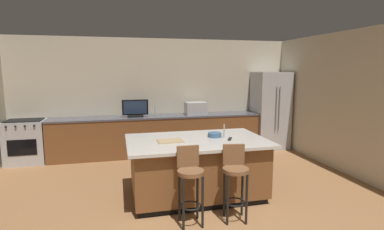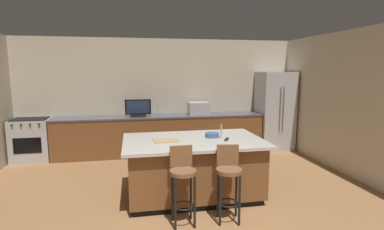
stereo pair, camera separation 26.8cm
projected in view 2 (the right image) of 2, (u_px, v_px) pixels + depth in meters
wall_back at (160, 96)px, 7.33m from camera, size 7.05×0.12×2.70m
wall_right at (354, 104)px, 5.53m from camera, size 0.12×5.42×2.70m
counter_back at (161, 135)px, 7.09m from camera, size 4.81×0.62×0.91m
kitchen_island at (193, 167)px, 4.72m from camera, size 2.13×1.35×0.91m
refrigerator at (275, 111)px, 7.51m from camera, size 0.82×0.74×1.91m
range_oven at (32, 140)px, 6.55m from camera, size 0.78×0.63×0.93m
microwave at (199, 108)px, 7.17m from camera, size 0.48×0.36×0.29m
tv_monitor at (138, 109)px, 6.84m from camera, size 0.58×0.16×0.39m
sink_faucet_back at (158, 110)px, 7.09m from camera, size 0.02×0.02×0.24m
sink_faucet_island at (221, 131)px, 4.73m from camera, size 0.02×0.02×0.22m
bar_stool_left at (183, 178)px, 3.84m from camera, size 0.34×0.34×1.00m
bar_stool_right at (228, 176)px, 3.93m from camera, size 0.34×0.36×0.99m
fruit_bowl at (212, 135)px, 4.81m from camera, size 0.22×0.22×0.07m
cell_phone at (210, 135)px, 4.94m from camera, size 0.08×0.16×0.01m
tv_remote at (227, 139)px, 4.62m from camera, size 0.12×0.17×0.02m
cutting_board at (166, 141)px, 4.54m from camera, size 0.39×0.29×0.02m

